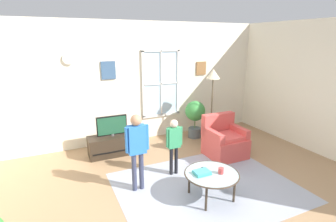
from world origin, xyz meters
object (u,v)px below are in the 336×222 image
Objects in this scene: book_stack at (202,172)px; person_blue_shirt at (137,144)px; potted_plant_by_window at (195,115)px; floor_lamp at (213,81)px; television at (112,126)px; coffee_table at (212,175)px; person_green_shirt at (174,141)px; cup at (221,171)px; tv_stand at (113,145)px; remote_near_books at (204,170)px; armchair at (224,141)px.

person_blue_shirt is (-0.82, 0.65, 0.37)m from book_stack.
potted_plant_by_window is 0.54× the size of floor_lamp.
potted_plant_by_window reaches higher than television.
coffee_table is at bearing -65.17° from television.
person_green_shirt is 0.81× the size of person_blue_shirt.
cup is 2.58m from floor_lamp.
floor_lamp is at bearing -61.19° from potted_plant_by_window.
coffee_table is at bearing -123.38° from floor_lamp.
book_stack is (-0.15, 0.05, 0.05)m from coffee_table.
potted_plant_by_window is (2.13, 0.16, 0.38)m from tv_stand.
television is 2.47m from coffee_table.
person_blue_shirt reaches higher than cup.
person_blue_shirt is (-0.97, 0.70, 0.42)m from coffee_table.
television is 6.68× the size of cup.
potted_plant_by_window is (1.15, 2.26, 0.17)m from remote_near_books.
floor_lamp is (1.46, 1.94, 1.03)m from book_stack.
person_blue_shirt is 1.38× the size of potted_plant_by_window.
tv_stand is 1.62× the size of television.
cup is 0.07× the size of person_blue_shirt.
floor_lamp is (1.52, 1.08, 0.82)m from person_green_shirt.
television is (0.00, -0.00, 0.45)m from tv_stand.
floor_lamp reaches higher than coffee_table.
coffee_table is 0.49× the size of floor_lamp.
cup is at bearing -71.15° from person_green_shirt.
floor_lamp is at bearing 29.62° from person_blue_shirt.
cup is at bearing -63.23° from television.
television is 1.55m from person_green_shirt.
tv_stand is at bearing 90.00° from television.
person_green_shirt is (0.82, -1.31, 0.00)m from television.
person_blue_shirt is at bearing -166.60° from armchair.
cup is 0.68× the size of remote_near_books.
tv_stand is at bearing 174.29° from floor_lamp.
armchair is at bearing 42.11° from remote_near_books.
person_blue_shirt reaches higher than remote_near_books.
person_blue_shirt is (-0.76, -0.22, 0.15)m from person_green_shirt.
floor_lamp is (1.19, 2.06, 1.01)m from cup.
coffee_table is 0.66× the size of person_blue_shirt.
cup is (1.15, -2.29, -0.19)m from television.
tv_stand is 2.67m from floor_lamp.
floor_lamp reaches higher than person_green_shirt.
television is 2.32m from remote_near_books.
book_stack is at bearing -126.90° from floor_lamp.
tv_stand is 0.98× the size of person_green_shirt.
tv_stand is 2.17m from potted_plant_by_window.
remote_near_books is (-0.05, 0.13, 0.03)m from coffee_table.
person_green_shirt reaches higher than remote_near_books.
book_stack reaches higher than tv_stand.
potted_plant_by_window is (2.13, 0.16, -0.06)m from television.
armchair is 1.71m from book_stack.
coffee_table is at bearing -133.26° from armchair.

